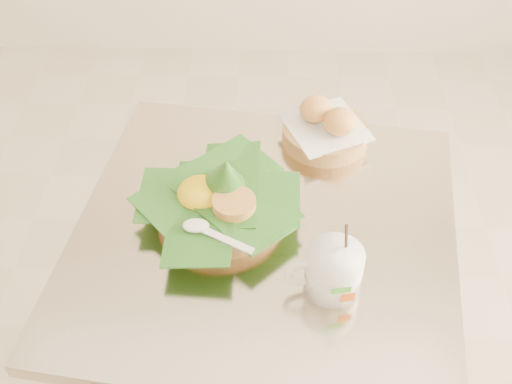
{
  "coord_description": "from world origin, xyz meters",
  "views": [
    {
      "loc": [
        0.15,
        -0.86,
        1.62
      ],
      "look_at": [
        0.13,
        -0.02,
        0.82
      ],
      "focal_mm": 45.0,
      "sensor_mm": 36.0,
      "label": 1
    }
  ],
  "objects_px": {
    "rice_basket": "(219,198)",
    "coffee_mug": "(332,269)",
    "cafe_table": "(264,301)",
    "bread_basket": "(326,128)"
  },
  "relations": [
    {
      "from": "cafe_table",
      "to": "coffee_mug",
      "type": "distance_m",
      "value": 0.32
    },
    {
      "from": "cafe_table",
      "to": "bread_basket",
      "type": "bearing_deg",
      "value": 64.76
    },
    {
      "from": "coffee_mug",
      "to": "cafe_table",
      "type": "bearing_deg",
      "value": 131.72
    },
    {
      "from": "rice_basket",
      "to": "coffee_mug",
      "type": "distance_m",
      "value": 0.26
    },
    {
      "from": "cafe_table",
      "to": "coffee_mug",
      "type": "bearing_deg",
      "value": -48.28
    },
    {
      "from": "coffee_mug",
      "to": "rice_basket",
      "type": "bearing_deg",
      "value": 139.92
    },
    {
      "from": "rice_basket",
      "to": "cafe_table",
      "type": "bearing_deg",
      "value": -25.1
    },
    {
      "from": "bread_basket",
      "to": "coffee_mug",
      "type": "xyz_separation_m",
      "value": [
        -0.01,
        -0.39,
        0.01
      ]
    },
    {
      "from": "cafe_table",
      "to": "coffee_mug",
      "type": "height_order",
      "value": "coffee_mug"
    },
    {
      "from": "rice_basket",
      "to": "bread_basket",
      "type": "xyz_separation_m",
      "value": [
        0.21,
        0.22,
        -0.01
      ]
    }
  ]
}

